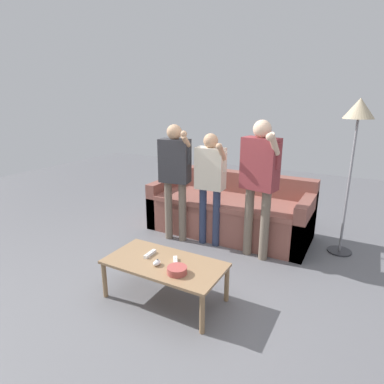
# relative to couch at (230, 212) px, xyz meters

# --- Properties ---
(ground_plane) EXTENTS (12.00, 12.00, 0.00)m
(ground_plane) POSITION_rel_couch_xyz_m (0.04, -1.63, -0.30)
(ground_plane) COLOR slate
(couch) EXTENTS (2.16, 0.89, 0.80)m
(couch) POSITION_rel_couch_xyz_m (0.00, 0.00, 0.00)
(couch) COLOR brown
(couch) RESTS_ON ground
(coffee_table) EXTENTS (1.10, 0.56, 0.38)m
(coffee_table) POSITION_rel_couch_xyz_m (0.08, -1.75, 0.04)
(coffee_table) COLOR #997551
(coffee_table) RESTS_ON ground
(snack_bowl) EXTENTS (0.17, 0.17, 0.06)m
(snack_bowl) POSITION_rel_couch_xyz_m (0.28, -1.86, 0.11)
(snack_bowl) COLOR #B24C47
(snack_bowl) RESTS_ON coffee_table
(game_remote_nunchuk) EXTENTS (0.06, 0.09, 0.05)m
(game_remote_nunchuk) POSITION_rel_couch_xyz_m (0.05, -1.82, 0.10)
(game_remote_nunchuk) COLOR white
(game_remote_nunchuk) RESTS_ON coffee_table
(floor_lamp) EXTENTS (0.33, 0.33, 1.82)m
(floor_lamp) POSITION_rel_couch_xyz_m (1.42, 0.09, 1.27)
(floor_lamp) COLOR #2D2D33
(floor_lamp) RESTS_ON ground
(player_left) EXTENTS (0.47, 0.30, 1.51)m
(player_left) POSITION_rel_couch_xyz_m (-0.53, -0.56, 0.65)
(player_left) COLOR #756656
(player_left) RESTS_ON ground
(player_center) EXTENTS (0.43, 0.31, 1.42)m
(player_center) POSITION_rel_couch_xyz_m (-0.08, -0.48, 0.59)
(player_center) COLOR #2D3856
(player_center) RESTS_ON ground
(player_right) EXTENTS (0.46, 0.43, 1.60)m
(player_right) POSITION_rel_couch_xyz_m (0.55, -0.52, 0.70)
(player_right) COLOR #756656
(player_right) RESTS_ON ground
(game_remote_wand_near) EXTENTS (0.12, 0.15, 0.03)m
(game_remote_wand_near) POSITION_rel_couch_xyz_m (0.17, -1.71, 0.09)
(game_remote_wand_near) COLOR white
(game_remote_wand_near) RESTS_ON coffee_table
(game_remote_wand_far) EXTENTS (0.04, 0.16, 0.03)m
(game_remote_wand_far) POSITION_rel_couch_xyz_m (-0.11, -1.70, 0.09)
(game_remote_wand_far) COLOR white
(game_remote_wand_far) RESTS_ON coffee_table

